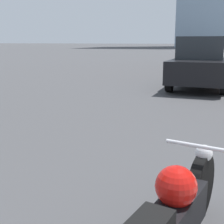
{
  "coord_description": "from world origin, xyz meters",
  "views": [
    {
      "loc": [
        3.35,
        1.93,
        1.63
      ],
      "look_at": [
        1.74,
        6.58,
        0.51
      ],
      "focal_mm": 50.0,
      "sensor_mm": 36.0,
      "label": 1
    }
  ],
  "objects": [
    {
      "name": "parked_car_silver",
      "position": [
        2.64,
        26.61,
        0.85
      ],
      "size": [
        2.31,
        4.29,
        1.69
      ],
      "rotation": [
        0.0,
        0.0,
        -0.1
      ],
      "color": "#BCBCC1",
      "rests_on": "ground_plane"
    },
    {
      "name": "parked_car_white",
      "position": [
        2.81,
        38.49,
        0.85
      ],
      "size": [
        2.03,
        4.69,
        1.66
      ],
      "rotation": [
        0.0,
        0.0,
        -0.07
      ],
      "color": "silver",
      "rests_on": "ground_plane"
    },
    {
      "name": "parked_car_black",
      "position": [
        2.7,
        13.53,
        0.87
      ],
      "size": [
        2.02,
        4.58,
        1.78
      ],
      "rotation": [
        0.0,
        0.0,
        -0.04
      ],
      "color": "black",
      "rests_on": "ground_plane"
    }
  ]
}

